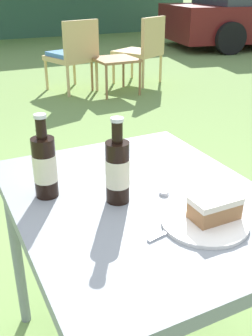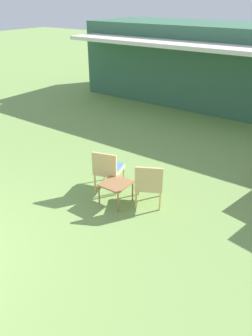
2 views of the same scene
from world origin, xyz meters
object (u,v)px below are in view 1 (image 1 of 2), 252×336
object	(u,v)px
garden_side_table	(115,62)
patio_table	(141,218)
wicker_chair_cushioned	(73,53)
cola_bottle_near	(118,170)
cola_bottle_far	(45,166)
wicker_chair_plain	(143,47)
cake_on_plate	(210,214)

from	to	relation	value
garden_side_table	patio_table	xyz separation A→B (m)	(-1.58, -3.62, 0.26)
wicker_chair_cushioned	cola_bottle_near	bearing A→B (deg)	56.19
wicker_chair_cushioned	cola_bottle_near	distance (m)	4.12
cola_bottle_near	cola_bottle_far	size ratio (longest dim) A/B	1.00
cola_bottle_near	wicker_chair_plain	bearing A→B (deg)	60.57
wicker_chair_plain	cake_on_plate	size ratio (longest dim) A/B	3.92
wicker_chair_plain	cola_bottle_far	bearing A→B (deg)	29.92
garden_side_table	patio_table	world-z (taller)	patio_table
cake_on_plate	cola_bottle_far	bearing A→B (deg)	135.97
wicker_chair_plain	garden_side_table	world-z (taller)	wicker_chair_plain
cake_on_plate	garden_side_table	bearing A→B (deg)	68.69
cake_on_plate	patio_table	bearing A→B (deg)	115.89
cake_on_plate	cola_bottle_far	xyz separation A→B (m)	(-0.34, 0.32, 0.07)
wicker_chair_cushioned	cake_on_plate	world-z (taller)	wicker_chair_cushioned
wicker_chair_cushioned	patio_table	distance (m)	4.10
cake_on_plate	cola_bottle_near	xyz separation A→B (m)	(-0.16, 0.21, 0.07)
cola_bottle_near	cola_bottle_far	bearing A→B (deg)	145.55
patio_table	cake_on_plate	distance (m)	0.24
cola_bottle_near	cola_bottle_far	xyz separation A→B (m)	(-0.17, 0.12, 0.00)
wicker_chair_cushioned	patio_table	size ratio (longest dim) A/B	0.99
wicker_chair_cushioned	patio_table	bearing A→B (deg)	57.17
wicker_chair_plain	patio_table	size ratio (longest dim) A/B	0.99
wicker_chair_plain	cake_on_plate	distance (m)	4.60
patio_table	cola_bottle_far	world-z (taller)	cola_bottle_far
cola_bottle_far	cola_bottle_near	bearing A→B (deg)	-34.45
cola_bottle_near	cola_bottle_far	world-z (taller)	same
patio_table	cola_bottle_far	distance (m)	0.32
patio_table	cola_bottle_near	xyz separation A→B (m)	(-0.07, 0.01, 0.17)
wicker_chair_plain	garden_side_table	bearing A→B (deg)	0.23
garden_side_table	patio_table	bearing A→B (deg)	-113.62
wicker_chair_plain	cake_on_plate	bearing A→B (deg)	35.64
wicker_chair_plain	cola_bottle_near	bearing A→B (deg)	32.58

